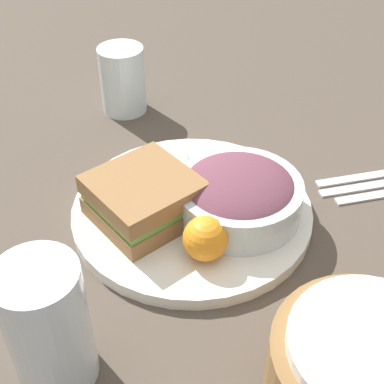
{
  "coord_description": "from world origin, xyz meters",
  "views": [
    {
      "loc": [
        0.19,
        0.41,
        0.41
      ],
      "look_at": [
        0.0,
        0.0,
        0.03
      ],
      "focal_mm": 50.0,
      "sensor_mm": 36.0,
      "label": 1
    }
  ],
  "objects_px": {
    "fork": "(379,174)",
    "water_glass": "(123,80)",
    "drink_glass": "(48,326)",
    "bread_basket": "(366,370)",
    "dressing_cup": "(207,161)",
    "sandwich": "(144,198)",
    "salad_bowl": "(239,194)",
    "plate": "(192,211)"
  },
  "relations": [
    {
      "from": "sandwich",
      "to": "water_glass",
      "type": "distance_m",
      "value": 0.26
    },
    {
      "from": "sandwich",
      "to": "salad_bowl",
      "type": "distance_m",
      "value": 0.1
    },
    {
      "from": "bread_basket",
      "to": "water_glass",
      "type": "xyz_separation_m",
      "value": [
        0.02,
        -0.51,
        0.01
      ]
    },
    {
      "from": "fork",
      "to": "water_glass",
      "type": "relative_size",
      "value": 1.73
    },
    {
      "from": "salad_bowl",
      "to": "bread_basket",
      "type": "relative_size",
      "value": 0.89
    },
    {
      "from": "bread_basket",
      "to": "plate",
      "type": "bearing_deg",
      "value": -83.17
    },
    {
      "from": "salad_bowl",
      "to": "water_glass",
      "type": "height_order",
      "value": "water_glass"
    },
    {
      "from": "water_glass",
      "to": "fork",
      "type": "bearing_deg",
      "value": 129.01
    },
    {
      "from": "dressing_cup",
      "to": "water_glass",
      "type": "bearing_deg",
      "value": -80.91
    },
    {
      "from": "fork",
      "to": "water_glass",
      "type": "distance_m",
      "value": 0.37
    },
    {
      "from": "sandwich",
      "to": "dressing_cup",
      "type": "relative_size",
      "value": 2.52
    },
    {
      "from": "plate",
      "to": "water_glass",
      "type": "relative_size",
      "value": 2.81
    },
    {
      "from": "sandwich",
      "to": "fork",
      "type": "bearing_deg",
      "value": 172.56
    },
    {
      "from": "salad_bowl",
      "to": "water_glass",
      "type": "xyz_separation_m",
      "value": [
        0.03,
        -0.28,
        0.01
      ]
    },
    {
      "from": "dressing_cup",
      "to": "drink_glass",
      "type": "relative_size",
      "value": 0.4
    },
    {
      "from": "sandwich",
      "to": "bread_basket",
      "type": "distance_m",
      "value": 0.28
    },
    {
      "from": "salad_bowl",
      "to": "water_glass",
      "type": "bearing_deg",
      "value": -84.01
    },
    {
      "from": "drink_glass",
      "to": "bread_basket",
      "type": "distance_m",
      "value": 0.25
    },
    {
      "from": "plate",
      "to": "bread_basket",
      "type": "height_order",
      "value": "bread_basket"
    },
    {
      "from": "dressing_cup",
      "to": "sandwich",
      "type": "bearing_deg",
      "value": 23.97
    },
    {
      "from": "fork",
      "to": "drink_glass",
      "type": "bearing_deg",
      "value": -155.38
    },
    {
      "from": "plate",
      "to": "drink_glass",
      "type": "distance_m",
      "value": 0.23
    },
    {
      "from": "dressing_cup",
      "to": "bread_basket",
      "type": "bearing_deg",
      "value": 87.55
    },
    {
      "from": "salad_bowl",
      "to": "dressing_cup",
      "type": "relative_size",
      "value": 2.81
    },
    {
      "from": "fork",
      "to": "water_glass",
      "type": "height_order",
      "value": "water_glass"
    },
    {
      "from": "water_glass",
      "to": "sandwich",
      "type": "bearing_deg",
      "value": 75.35
    },
    {
      "from": "plate",
      "to": "fork",
      "type": "distance_m",
      "value": 0.24
    },
    {
      "from": "water_glass",
      "to": "salad_bowl",
      "type": "bearing_deg",
      "value": 95.99
    },
    {
      "from": "plate",
      "to": "sandwich",
      "type": "relative_size",
      "value": 2.18
    },
    {
      "from": "plate",
      "to": "sandwich",
      "type": "height_order",
      "value": "sandwich"
    },
    {
      "from": "drink_glass",
      "to": "water_glass",
      "type": "height_order",
      "value": "drink_glass"
    },
    {
      "from": "drink_glass",
      "to": "bread_basket",
      "type": "height_order",
      "value": "drink_glass"
    },
    {
      "from": "dressing_cup",
      "to": "drink_glass",
      "type": "distance_m",
      "value": 0.29
    },
    {
      "from": "sandwich",
      "to": "salad_bowl",
      "type": "height_order",
      "value": "salad_bowl"
    },
    {
      "from": "plate",
      "to": "dressing_cup",
      "type": "height_order",
      "value": "dressing_cup"
    },
    {
      "from": "plate",
      "to": "drink_glass",
      "type": "xyz_separation_m",
      "value": [
        0.19,
        0.13,
        0.05
      ]
    },
    {
      "from": "salad_bowl",
      "to": "plate",
      "type": "bearing_deg",
      "value": -37.01
    },
    {
      "from": "plate",
      "to": "bread_basket",
      "type": "xyz_separation_m",
      "value": [
        -0.03,
        0.25,
        0.03
      ]
    },
    {
      "from": "drink_glass",
      "to": "water_glass",
      "type": "distance_m",
      "value": 0.43
    },
    {
      "from": "plate",
      "to": "dressing_cup",
      "type": "distance_m",
      "value": 0.07
    },
    {
      "from": "sandwich",
      "to": "water_glass",
      "type": "relative_size",
      "value": 1.29
    },
    {
      "from": "salad_bowl",
      "to": "fork",
      "type": "bearing_deg",
      "value": 179.78
    }
  ]
}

